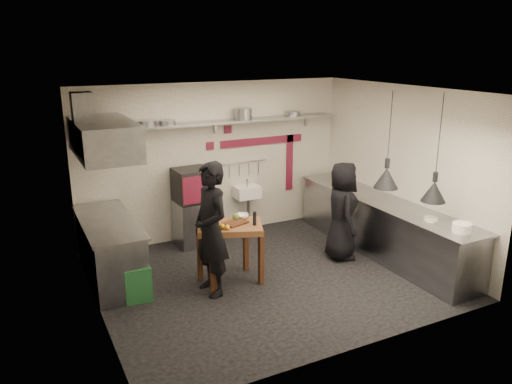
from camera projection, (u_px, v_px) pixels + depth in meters
name	position (u px, v px, depth m)	size (l,w,h in m)	color
floor	(269.00, 277.00, 7.62)	(5.00, 5.00, 0.00)	black
ceiling	(271.00, 91.00, 6.83)	(5.00, 5.00, 0.00)	beige
wall_back	(215.00, 160.00, 9.03)	(5.00, 0.04, 2.80)	silver
wall_front	(362.00, 237.00, 5.43)	(5.00, 0.04, 2.80)	silver
wall_left	(92.00, 215.00, 6.15)	(0.04, 4.20, 2.80)	silver
wall_right	(402.00, 171.00, 8.31)	(0.04, 4.20, 2.80)	silver
red_band_horiz	(262.00, 141.00, 9.34)	(1.70, 0.02, 0.14)	maroon
red_band_vert	(289.00, 163.00, 9.73)	(0.14, 0.02, 1.10)	maroon
red_tile_a	(228.00, 129.00, 8.96)	(0.14, 0.02, 0.14)	maroon
red_tile_b	(210.00, 146.00, 8.89)	(0.14, 0.02, 0.14)	maroon
back_shelf	(218.00, 122.00, 8.67)	(4.60, 0.34, 0.04)	gray
shelf_bracket_left	(105.00, 135.00, 8.00)	(0.04, 0.06, 0.24)	gray
shelf_bracket_mid	(215.00, 127.00, 8.82)	(0.04, 0.06, 0.24)	gray
shelf_bracket_right	(306.00, 120.00, 9.64)	(0.04, 0.06, 0.24)	gray
pan_far_left	(147.00, 123.00, 8.11)	(0.29, 0.29, 0.09)	gray
pan_mid_left	(167.00, 123.00, 8.26)	(0.27, 0.27, 0.07)	gray
stock_pot	(243.00, 114.00, 8.84)	(0.31, 0.31, 0.20)	gray
pan_right	(293.00, 114.00, 9.30)	(0.27, 0.27, 0.08)	gray
oven_stand	(193.00, 223.00, 8.79)	(0.60, 0.54, 0.80)	gray
combi_oven	(192.00, 185.00, 8.58)	(0.60, 0.56, 0.58)	black
oven_door	(198.00, 190.00, 8.32)	(0.54, 0.03, 0.46)	maroon
oven_glass	(194.00, 189.00, 8.33)	(0.39, 0.02, 0.34)	black
hand_sink	(247.00, 192.00, 9.28)	(0.46, 0.34, 0.22)	white
sink_tap	(247.00, 183.00, 9.23)	(0.03, 0.03, 0.14)	gray
sink_drain	(248.00, 215.00, 9.37)	(0.06, 0.06, 0.66)	gray
utensil_rail	(244.00, 162.00, 9.25)	(0.02, 0.02, 0.90)	gray
counter_right	(382.00, 227.00, 8.42)	(0.70, 3.80, 0.90)	gray
counter_right_top	(384.00, 201.00, 8.29)	(0.76, 3.90, 0.03)	gray
plate_stack	(462.00, 228.00, 6.86)	(0.25, 0.25, 0.13)	white
small_bowl_right	(431.00, 219.00, 7.32)	(0.19, 0.19, 0.05)	white
counter_left	(110.00, 251.00, 7.47)	(0.70, 1.90, 0.90)	gray
counter_left_top	(108.00, 221.00, 7.34)	(0.76, 2.00, 0.03)	gray
extractor_hood	(104.00, 138.00, 7.01)	(0.78, 1.60, 0.50)	gray
hood_duct	(83.00, 111.00, 6.79)	(0.28, 0.28, 0.50)	gray
green_bin	(137.00, 282.00, 6.92)	(0.36, 0.36, 0.50)	#205E30
prep_table	(230.00, 253.00, 7.34)	(0.92, 0.64, 0.92)	brown
cutting_board	(235.00, 223.00, 7.23)	(0.33, 0.23, 0.03)	#492715
pepper_mill	(255.00, 219.00, 7.15)	(0.05, 0.05, 0.20)	black
lemon_a	(222.00, 226.00, 7.01)	(0.07, 0.07, 0.07)	#EFA419
lemon_b	(227.00, 227.00, 6.98)	(0.07, 0.07, 0.07)	#EFA419
veg_ball	(236.00, 217.00, 7.37)	(0.10, 0.10, 0.10)	olive
steel_tray	(212.00, 223.00, 7.21)	(0.20, 0.13, 0.03)	gray
bowl	(242.00, 216.00, 7.46)	(0.19, 0.19, 0.06)	white
heat_lamp_near	(389.00, 141.00, 7.08)	(0.36, 0.36, 1.40)	black
heat_lamp_far	(438.00, 149.00, 6.91)	(0.35, 0.35, 1.54)	black
chef_left	(211.00, 229.00, 6.91)	(0.70, 0.46, 1.91)	black
chef_right	(342.00, 211.00, 8.13)	(0.79, 0.52, 1.62)	black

